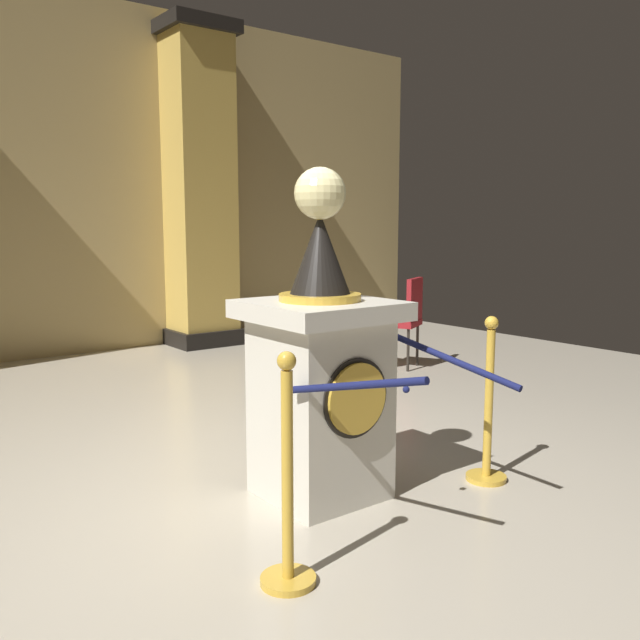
{
  "coord_description": "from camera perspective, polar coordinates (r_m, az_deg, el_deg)",
  "views": [
    {
      "loc": [
        -1.98,
        -3.17,
        1.51
      ],
      "look_at": [
        0.23,
        -0.29,
        1.0
      ],
      "focal_mm": 37.71,
      "sensor_mm": 36.0,
      "label": 1
    }
  ],
  "objects": [
    {
      "name": "ground_plane",
      "position": [
        4.03,
        -5.25,
        -13.97
      ],
      "size": [
        11.4,
        11.4,
        0.0
      ],
      "primitive_type": "plane",
      "color": "#B2A893"
    },
    {
      "name": "velvet_rope",
      "position": [
        3.36,
        7.35,
        -4.41
      ],
      "size": [
        0.96,
        0.94,
        0.22
      ],
      "color": "#141947"
    },
    {
      "name": "cafe_table",
      "position": [
        6.92,
        2.57,
        -0.43
      ],
      "size": [
        0.53,
        0.53,
        0.77
      ],
      "color": "#332D28",
      "rests_on": "ground_plane"
    },
    {
      "name": "pedestal_clock",
      "position": [
        3.71,
        0.04,
        -4.44
      ],
      "size": [
        0.75,
        0.75,
        1.82
      ],
      "color": "beige",
      "rests_on": "ground_plane"
    },
    {
      "name": "cafe_chair_red",
      "position": [
        7.14,
        7.29,
        0.47
      ],
      "size": [
        0.54,
        0.54,
        0.96
      ],
      "color": "black",
      "rests_on": "ground_plane"
    },
    {
      "name": "stanchion_far",
      "position": [
        4.13,
        14.07,
        -8.59
      ],
      "size": [
        0.24,
        0.24,
        0.99
      ],
      "color": "gold",
      "rests_on": "ground_plane"
    },
    {
      "name": "stanchion_near",
      "position": [
        2.91,
        -2.77,
        -15.43
      ],
      "size": [
        0.24,
        0.24,
        1.0
      ],
      "color": "gold",
      "rests_on": "ground_plane"
    },
    {
      "name": "column_right",
      "position": [
        8.66,
        -10.32,
        10.89
      ],
      "size": [
        0.88,
        0.88,
        3.94
      ],
      "color": "black",
      "rests_on": "ground_plane"
    },
    {
      "name": "back_wall",
      "position": [
        8.27,
        -24.02,
        11.13
      ],
      "size": [
        11.4,
        0.16,
        4.1
      ],
      "primitive_type": "cube",
      "color": "tan",
      "rests_on": "ground_plane"
    }
  ]
}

